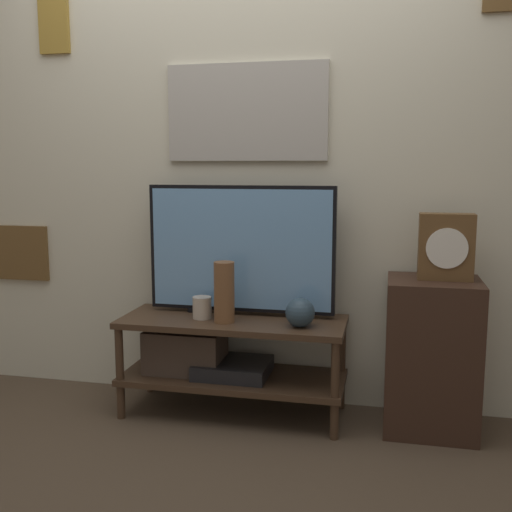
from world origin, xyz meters
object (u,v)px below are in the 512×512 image
object	(u,v)px
television	(241,249)
vase_round_glass	(300,312)
vase_tall_ceramic	(224,292)
candle_jar	(202,308)
mantel_clock	(446,247)

from	to	relation	value
television	vase_round_glass	distance (m)	0.45
vase_tall_ceramic	vase_round_glass	xyz separation A→B (m)	(0.37, -0.01, -0.08)
vase_round_glass	candle_jar	world-z (taller)	vase_round_glass
vase_round_glass	mantel_clock	bearing A→B (deg)	10.14
television	vase_round_glass	size ratio (longest dim) A/B	6.86
television	candle_jar	world-z (taller)	television
vase_round_glass	mantel_clock	distance (m)	0.73
television	mantel_clock	world-z (taller)	television
vase_round_glass	mantel_clock	world-z (taller)	mantel_clock
television	mantel_clock	size ratio (longest dim) A/B	3.12
television	vase_tall_ceramic	distance (m)	0.25
television	vase_tall_ceramic	bearing A→B (deg)	-104.85
vase_round_glass	candle_jar	size ratio (longest dim) A/B	1.27
vase_tall_ceramic	candle_jar	size ratio (longest dim) A/B	2.71
vase_tall_ceramic	vase_round_glass	size ratio (longest dim) A/B	2.13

